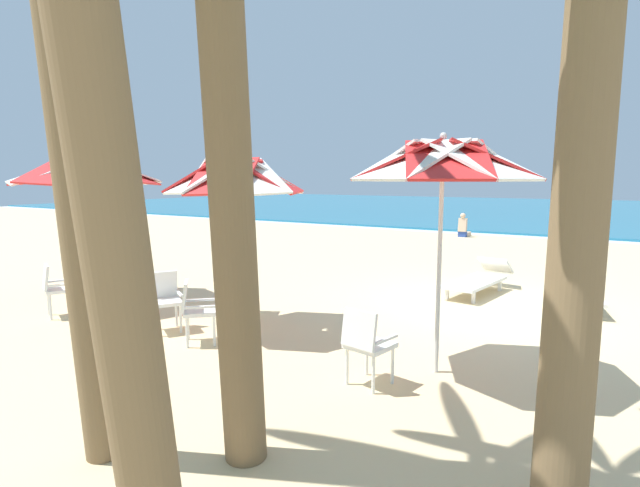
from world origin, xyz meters
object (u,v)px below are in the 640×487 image
object	(u,v)px
plastic_chair_1	(243,285)
beachgoer_seated	(464,229)
beach_umbrella_2	(86,173)
sun_lounger_0	(574,289)
sun_lounger_1	(479,279)
beach_umbrella_0	(443,164)
palm_tree_0	(226,28)
plastic_chair_0	(366,342)
plastic_chair_3	(165,297)
plastic_chair_4	(56,287)
palm_tree_2	(586,114)
plastic_chair_2	(195,308)
beach_umbrella_1	(235,178)
plastic_chair_5	(94,268)

from	to	relation	value
plastic_chair_1	beachgoer_seated	distance (m)	12.92
beach_umbrella_2	sun_lounger_0	distance (m)	8.92
sun_lounger_0	sun_lounger_1	world-z (taller)	same
beach_umbrella_0	beach_umbrella_2	bearing A→B (deg)	-179.44
sun_lounger_1	beachgoer_seated	world-z (taller)	beachgoer_seated
sun_lounger_0	palm_tree_0	size ratio (longest dim) A/B	0.40
sun_lounger_0	palm_tree_0	distance (m)	7.76
plastic_chair_1	beachgoer_seated	bearing A→B (deg)	89.63
plastic_chair_0	plastic_chair_1	size ratio (longest dim) A/B	1.00
plastic_chair_3	plastic_chair_4	bearing A→B (deg)	-168.35
plastic_chair_0	plastic_chair_3	world-z (taller)	same
beach_umbrella_0	beachgoer_seated	xyz separation A→B (m)	(-3.42, 13.62, -2.10)
plastic_chair_4	palm_tree_0	world-z (taller)	palm_tree_0
palm_tree_0	sun_lounger_1	bearing A→B (deg)	88.50
plastic_chair_0	beachgoer_seated	size ratio (longest dim) A/B	0.94
sun_lounger_0	palm_tree_2	world-z (taller)	palm_tree_2
plastic_chair_2	palm_tree_0	distance (m)	4.12
palm_tree_0	beach_umbrella_2	bearing A→B (deg)	155.70
beach_umbrella_0	beachgoer_seated	distance (m)	14.20
plastic_chair_0	plastic_chair_1	bearing A→B (deg)	153.56
beach_umbrella_2	plastic_chair_4	size ratio (longest dim) A/B	3.07
beach_umbrella_1	palm_tree_0	xyz separation A→B (m)	(2.31, -2.68, 1.05)
plastic_chair_1	plastic_chair_3	size ratio (longest dim) A/B	1.00
plastic_chair_4	sun_lounger_1	xyz separation A→B (m)	(5.44, 5.28, -0.22)
beach_umbrella_0	sun_lounger_1	xyz separation A→B (m)	(-0.57, 4.30, -2.11)
beach_umbrella_0	plastic_chair_0	xyz separation A→B (m)	(-0.52, -0.77, -1.89)
plastic_chair_0	palm_tree_2	xyz separation A→B (m)	(2.00, -1.08, 2.13)
plastic_chair_0	palm_tree_0	world-z (taller)	palm_tree_0
sun_lounger_0	beach_umbrella_0	bearing A→B (deg)	-104.34
plastic_chair_1	plastic_chair_5	bearing A→B (deg)	-174.58
beach_umbrella_2	plastic_chair_4	distance (m)	2.09
plastic_chair_1	palm_tree_0	xyz separation A→B (m)	(2.76, -3.33, 2.78)
plastic_chair_4	palm_tree_2	world-z (taller)	palm_tree_2
beach_umbrella_0	beach_umbrella_1	xyz separation A→B (m)	(-3.06, 0.06, -0.15)
plastic_chair_2	palm_tree_0	bearing A→B (deg)	-38.48
plastic_chair_0	beach_umbrella_1	bearing A→B (deg)	161.79
plastic_chair_5	palm_tree_2	bearing A→B (deg)	-14.69
plastic_chair_3	beachgoer_seated	xyz separation A→B (m)	(0.51, 14.17, -0.20)
plastic_chair_2	plastic_chair_1	bearing A→B (deg)	104.82
palm_tree_0	plastic_chair_3	bearing A→B (deg)	146.96
beach_umbrella_2	beach_umbrella_1	bearing A→B (deg)	2.10
plastic_chair_2	plastic_chair_4	size ratio (longest dim) A/B	1.00
plastic_chair_1	palm_tree_2	xyz separation A→B (m)	(4.98, -2.56, 2.13)
plastic_chair_0	sun_lounger_1	xyz separation A→B (m)	(-0.04, 5.08, -0.22)
sun_lounger_1	palm_tree_0	xyz separation A→B (m)	(-0.18, -6.92, 3.00)
beach_umbrella_1	sun_lounger_1	world-z (taller)	beach_umbrella_1
palm_tree_2	beach_umbrella_1	bearing A→B (deg)	157.15
sun_lounger_0	beachgoer_seated	world-z (taller)	beachgoer_seated
palm_tree_0	palm_tree_2	bearing A→B (deg)	19.02
plastic_chair_0	plastic_chair_3	distance (m)	3.42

